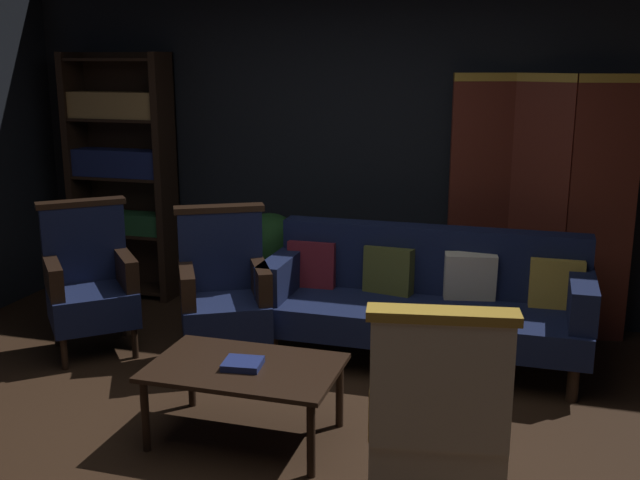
{
  "coord_description": "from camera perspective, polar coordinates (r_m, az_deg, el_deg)",
  "views": [
    {
      "loc": [
        1.21,
        -3.32,
        2.0
      ],
      "look_at": [
        0.0,
        0.8,
        0.95
      ],
      "focal_mm": 41.79,
      "sensor_mm": 36.0,
      "label": 1
    }
  ],
  "objects": [
    {
      "name": "armchair_gilt_accent",
      "position": [
        3.33,
        8.92,
        -13.38
      ],
      "size": [
        0.67,
        0.66,
        1.04
      ],
      "color": "#B78E33",
      "rests_on": "ground_plane"
    },
    {
      "name": "book_navy_cloth",
      "position": [
        3.98,
        -5.94,
        -9.42
      ],
      "size": [
        0.22,
        0.2,
        0.04
      ],
      "primitive_type": "cube",
      "rotation": [
        0.0,
        0.0,
        0.12
      ],
      "color": "navy",
      "rests_on": "coffee_table"
    },
    {
      "name": "coffee_table",
      "position": [
        4.03,
        -5.78,
        -10.13
      ],
      "size": [
        1.0,
        0.64,
        0.42
      ],
      "color": "black",
      "rests_on": "ground_plane"
    },
    {
      "name": "folding_screen",
      "position": [
        5.6,
        16.4,
        2.75
      ],
      "size": [
        1.3,
        0.25,
        1.9
      ],
      "color": "#5B2319",
      "rests_on": "ground_plane"
    },
    {
      "name": "ground_plane",
      "position": [
        4.05,
        -3.31,
        -15.81
      ],
      "size": [
        10.0,
        10.0,
        0.0
      ],
      "primitive_type": "plane",
      "color": "black"
    },
    {
      "name": "potted_plant",
      "position": [
        5.82,
        -3.85,
        -1.38
      ],
      "size": [
        0.55,
        0.55,
        0.84
      ],
      "color": "brown",
      "rests_on": "ground_plane"
    },
    {
      "name": "bookshelf",
      "position": [
        6.52,
        -14.91,
        5.22
      ],
      "size": [
        0.9,
        0.32,
        2.05
      ],
      "color": "black",
      "rests_on": "ground_plane"
    },
    {
      "name": "armchair_wing_right",
      "position": [
        5.01,
        -7.39,
        -3.91
      ],
      "size": [
        0.78,
        0.78,
        1.04
      ],
      "color": "black",
      "rests_on": "ground_plane"
    },
    {
      "name": "back_wall",
      "position": [
        5.92,
        4.55,
        7.89
      ],
      "size": [
        7.2,
        0.1,
        2.8
      ],
      "primitive_type": "cube",
      "color": "black",
      "rests_on": "ground_plane"
    },
    {
      "name": "armchair_wing_left",
      "position": [
        5.41,
        -17.22,
        -3.09
      ],
      "size": [
        0.82,
        0.81,
        1.04
      ],
      "color": "black",
      "rests_on": "ground_plane"
    },
    {
      "name": "velvet_couch",
      "position": [
        5.06,
        8.12,
        -4.17
      ],
      "size": [
        2.12,
        0.78,
        0.88
      ],
      "color": "black",
      "rests_on": "ground_plane"
    }
  ]
}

